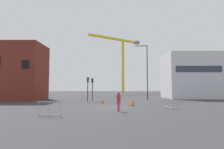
{
  "coord_description": "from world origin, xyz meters",
  "views": [
    {
      "loc": [
        0.05,
        -19.88,
        2.12
      ],
      "look_at": [
        0.0,
        6.38,
        3.92
      ],
      "focal_mm": 29.8,
      "sensor_mm": 36.0,
      "label": 1
    }
  ],
  "objects": [
    {
      "name": "construction_crane",
      "position": [
        3.3,
        44.34,
        13.41
      ],
      "size": [
        17.79,
        12.03,
        19.2
      ],
      "color": "yellow",
      "rests_on": "ground"
    },
    {
      "name": "traffic_light_far",
      "position": [
        -3.01,
        9.01,
        2.38
      ],
      "size": [
        0.39,
        0.31,
        3.5
      ],
      "color": "#232326",
      "rests_on": "ground"
    },
    {
      "name": "safety_barrier_front",
      "position": [
        5.78,
        -0.96,
        0.56
      ],
      "size": [
        0.08,
        2.39,
        1.08
      ],
      "color": "#9EA0A5",
      "rests_on": "ground"
    },
    {
      "name": "streetlamp_tall",
      "position": [
        5.71,
        11.1,
        5.36
      ],
      "size": [
        2.24,
        0.39,
        9.2
      ],
      "color": "black",
      "rests_on": "ground"
    },
    {
      "name": "brick_building",
      "position": [
        -15.14,
        11.06,
        4.65
      ],
      "size": [
        7.16,
        6.48,
        9.31
      ],
      "color": "maroon",
      "rests_on": "ground"
    },
    {
      "name": "safety_barrier_left_run",
      "position": [
        0.57,
        6.29,
        0.56
      ],
      "size": [
        0.34,
        1.93,
        1.08
      ],
      "color": "#B2B5BA",
      "rests_on": "ground"
    },
    {
      "name": "office_block",
      "position": [
        15.24,
        16.12,
        4.26
      ],
      "size": [
        9.62,
        7.5,
        8.52
      ],
      "color": "silver",
      "rests_on": "ground"
    },
    {
      "name": "safety_barrier_rear",
      "position": [
        -4.52,
        -6.26,
        0.56
      ],
      "size": [
        1.82,
        0.25,
        1.08
      ],
      "color": "#9EA0A5",
      "rests_on": "ground"
    },
    {
      "name": "traffic_light_island",
      "position": [
        -3.44,
        6.89,
        2.41
      ],
      "size": [
        0.38,
        0.28,
        3.55
      ],
      "color": "#2D2D30",
      "rests_on": "ground"
    },
    {
      "name": "ground",
      "position": [
        0.0,
        0.0,
        0.0
      ],
      "size": [
        160.0,
        160.0,
        0.0
      ],
      "primitive_type": "plane",
      "color": "#333335"
    },
    {
      "name": "pedestrian_walking",
      "position": [
        0.63,
        -3.44,
        0.98
      ],
      "size": [
        0.34,
        0.34,
        1.68
      ],
      "color": "#D14C8C",
      "rests_on": "ground"
    },
    {
      "name": "traffic_cone_orange",
      "position": [
        -1.22,
        5.16,
        0.28
      ],
      "size": [
        0.59,
        0.59,
        0.6
      ],
      "color": "black",
      "rests_on": "ground"
    },
    {
      "name": "traffic_cone_on_verge",
      "position": [
        2.42,
        2.0,
        0.3
      ],
      "size": [
        0.64,
        0.64,
        0.65
      ],
      "color": "black",
      "rests_on": "ground"
    }
  ]
}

